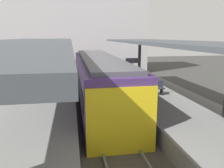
# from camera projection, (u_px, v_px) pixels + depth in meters

# --- Properties ---
(ground_plane) EXTENTS (80.00, 80.00, 0.00)m
(ground_plane) POSITION_uv_depth(u_px,v_px,m) (110.00, 131.00, 11.16)
(ground_plane) COLOR #383835
(platform_left) EXTENTS (4.40, 28.00, 1.00)m
(platform_left) POSITION_uv_depth(u_px,v_px,m) (29.00, 127.00, 10.40)
(platform_left) COLOR gray
(platform_left) RESTS_ON ground_plane
(platform_right) EXTENTS (4.40, 28.00, 1.00)m
(platform_right) POSITION_uv_depth(u_px,v_px,m) (182.00, 117.00, 11.71)
(platform_right) COLOR gray
(platform_right) RESTS_ON ground_plane
(track_ballast) EXTENTS (3.20, 28.00, 0.20)m
(track_ballast) POSITION_uv_depth(u_px,v_px,m) (110.00, 129.00, 11.14)
(track_ballast) COLOR #4C4742
(track_ballast) RESTS_ON ground_plane
(rail_near_side) EXTENTS (0.08, 28.00, 0.14)m
(rail_near_side) POSITION_uv_depth(u_px,v_px,m) (95.00, 127.00, 10.98)
(rail_near_side) COLOR slate
(rail_near_side) RESTS_ON track_ballast
(rail_far_side) EXTENTS (0.08, 28.00, 0.14)m
(rail_far_side) POSITION_uv_depth(u_px,v_px,m) (124.00, 125.00, 11.23)
(rail_far_side) COLOR slate
(rail_far_side) RESTS_ON track_ballast
(commuter_train) EXTENTS (2.78, 14.15, 3.10)m
(commuter_train) POSITION_uv_depth(u_px,v_px,m) (99.00, 80.00, 15.00)
(commuter_train) COLOR #472D6B
(commuter_train) RESTS_ON track_ballast
(canopy_left) EXTENTS (4.18, 21.00, 3.38)m
(canopy_left) POSITION_uv_depth(u_px,v_px,m) (28.00, 43.00, 10.97)
(canopy_left) COLOR #333335
(canopy_left) RESTS_ON platform_left
(canopy_right) EXTENTS (4.18, 21.00, 3.32)m
(canopy_right) POSITION_uv_depth(u_px,v_px,m) (174.00, 43.00, 12.30)
(canopy_right) COLOR #333335
(canopy_right) RESTS_ON platform_right
(platform_bench) EXTENTS (1.40, 0.41, 0.86)m
(platform_bench) POSITION_uv_depth(u_px,v_px,m) (153.00, 88.00, 13.99)
(platform_bench) COLOR black
(platform_bench) RESTS_ON platform_right
(platform_sign) EXTENTS (0.90, 0.08, 2.21)m
(platform_sign) POSITION_uv_depth(u_px,v_px,m) (132.00, 67.00, 14.62)
(platform_sign) COLOR #262628
(platform_sign) RESTS_ON platform_right
(passenger_near_bench) EXTENTS (0.36, 0.36, 1.69)m
(passenger_near_bench) POSITION_uv_depth(u_px,v_px,m) (31.00, 85.00, 12.88)
(passenger_near_bench) COLOR navy
(passenger_near_bench) RESTS_ON platform_left
(station_building_backdrop) EXTENTS (18.00, 6.00, 11.00)m
(station_building_backdrop) POSITION_uv_depth(u_px,v_px,m) (74.00, 29.00, 29.06)
(station_building_backdrop) COLOR #B7B2B7
(station_building_backdrop) RESTS_ON ground_plane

